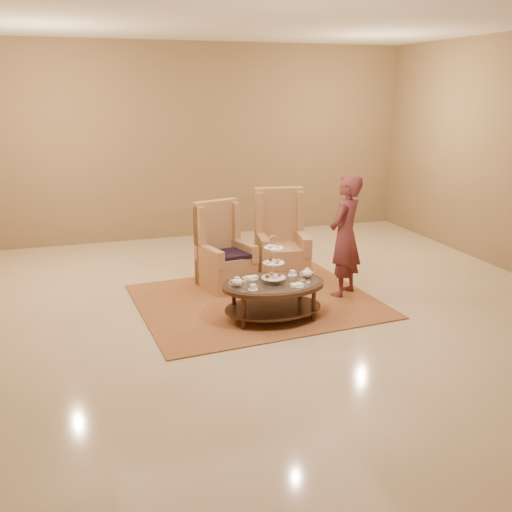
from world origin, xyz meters
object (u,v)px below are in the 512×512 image
object	(u,v)px
tea_table	(273,289)
armchair_left	(223,258)
armchair_right	(281,249)
person	(345,236)

from	to	relation	value
tea_table	armchair_left	xyz separation A→B (m)	(-0.27, 1.36, 0.02)
armchair_left	armchair_right	bearing A→B (deg)	-10.09
armchair_left	person	size ratio (longest dim) A/B	0.73
tea_table	armchair_right	bearing A→B (deg)	67.98
tea_table	person	distance (m)	1.36
tea_table	person	xyz separation A→B (m)	(1.19, 0.51, 0.44)
armchair_right	person	xyz separation A→B (m)	(0.56, -0.94, 0.38)
armchair_left	person	world-z (taller)	person
tea_table	armchair_left	bearing A→B (deg)	102.43
armchair_left	person	xyz separation A→B (m)	(1.45, -0.85, 0.41)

